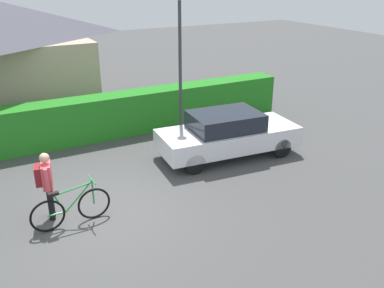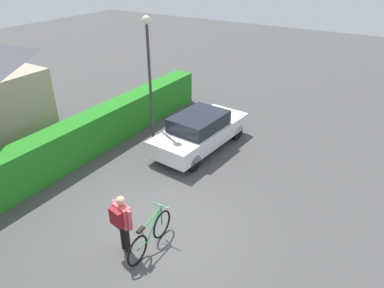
% 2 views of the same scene
% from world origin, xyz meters
% --- Properties ---
extents(ground_plane, '(60.00, 60.00, 0.00)m').
position_xyz_m(ground_plane, '(0.00, 0.00, 0.00)').
color(ground_plane, '#454545').
extents(hedge_row, '(16.58, 0.90, 1.42)m').
position_xyz_m(hedge_row, '(0.00, 4.60, 0.71)').
color(hedge_row, '#247D20').
rests_on(hedge_row, ground).
extents(parked_car_near, '(4.32, 2.00, 1.38)m').
position_xyz_m(parked_car_near, '(4.41, 1.36, 0.71)').
color(parked_car_near, silver).
rests_on(parked_car_near, ground).
extents(bicycle, '(1.79, 0.50, 1.00)m').
position_xyz_m(bicycle, '(-0.64, -0.23, 0.41)').
color(bicycle, black).
rests_on(bicycle, ground).
extents(person_rider, '(0.41, 0.65, 1.61)m').
position_xyz_m(person_rider, '(-1.02, 0.27, 0.98)').
color(person_rider, black).
rests_on(person_rider, ground).
extents(street_lamp, '(0.28, 0.28, 4.71)m').
position_xyz_m(street_lamp, '(3.63, 2.95, 3.00)').
color(street_lamp, '#38383D').
rests_on(street_lamp, ground).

